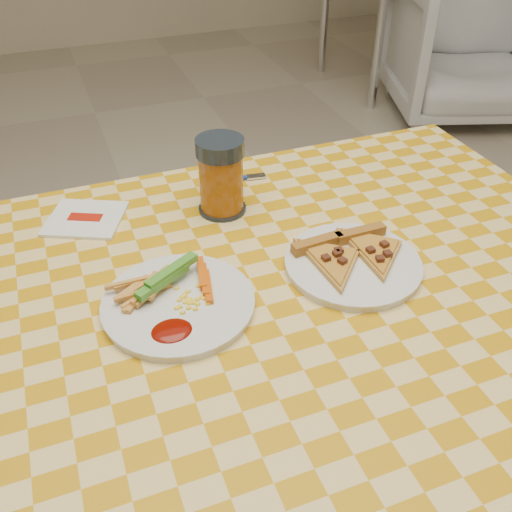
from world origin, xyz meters
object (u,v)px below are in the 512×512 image
at_px(plate_right, 353,265).
at_px(drink_glass, 221,177).
at_px(table, 258,325).
at_px(bg_chair, 472,42).
at_px(plate_left, 179,305).

distance_m(plate_right, drink_glass, 0.30).
relative_size(table, bg_chair, 1.57).
bearing_deg(plate_right, plate_left, 178.50).
height_order(table, plate_left, plate_left).
distance_m(table, drink_glass, 0.29).
bearing_deg(bg_chair, plate_right, -114.99).
bearing_deg(plate_left, plate_right, -1.50).
relative_size(plate_left, plate_right, 1.03).
bearing_deg(bg_chair, table, -117.56).
distance_m(table, plate_right, 0.19).
xyz_separation_m(plate_right, drink_glass, (-0.15, 0.25, 0.07)).
bearing_deg(drink_glass, bg_chair, 40.20).
height_order(plate_right, drink_glass, drink_glass).
distance_m(table, plate_left, 0.15).
distance_m(plate_right, bg_chair, 2.66).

